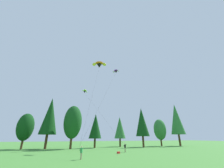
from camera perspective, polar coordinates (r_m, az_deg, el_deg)
The scene contains 14 objects.
treeline_tree_c at distance 45.73m, azimuth -31.69°, elevation -14.60°, with size 4.22×4.22×8.98m.
treeline_tree_d at distance 43.95m, azimuth -23.86°, elevation -11.69°, with size 4.58×4.58×13.54m.
treeline_tree_e at distance 41.58m, azimuth -15.61°, elevation -14.60°, with size 4.83×4.83×11.24m.
treeline_tree_f at distance 44.37m, azimuth -6.74°, elevation -16.55°, with size 3.72×3.72×9.61m.
treeline_tree_g at distance 49.89m, azimuth 3.18°, elevation -17.20°, with size 3.69×3.69×9.49m.
treeline_tree_h at distance 48.62m, azimuth 12.00°, elevation -14.78°, with size 4.26×4.26×12.09m.
treeline_tree_i at distance 55.16m, azimuth 18.84°, elevation -17.07°, with size 4.22×4.22×8.97m.
treeline_tree_j at distance 58.69m, azimuth 24.62°, elevation -12.76°, with size 4.83×4.83×14.68m.
kite_flyer_near at distance 21.85m, azimuth -12.30°, elevation -25.19°, with size 0.73×0.74×1.69m.
kite_flyer_mid at distance 31.53m, azimuth 5.31°, elevation -24.06°, with size 0.58×0.61×1.69m.
parafoil_kite_high_purple at distance 42.51m, azimuth 1.59°, elevation 5.18°, with size 11.90×14.99×20.44m.
parafoil_kite_mid_lime_white at distance 43.35m, azimuth -11.00°, elevation -2.88°, with size 8.00×13.07×14.86m.
parafoil_kite_far_orange at distance 39.29m, azimuth -5.18°, elevation 7.89°, with size 7.18×12.94×20.99m.
picnic_cooler at distance 29.13m, azimuth 2.63°, elevation -26.02°, with size 0.52×0.36×0.34m, color red.
Camera 1 is at (-7.56, 1.44, 2.83)m, focal length 22.54 mm.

